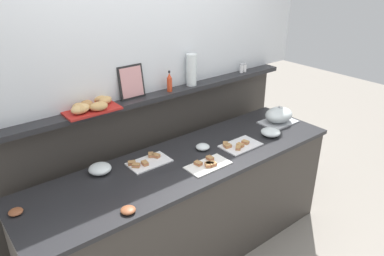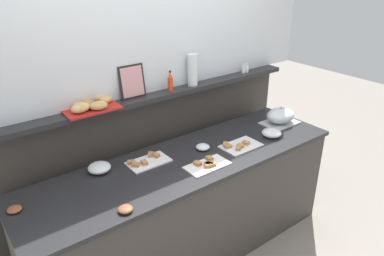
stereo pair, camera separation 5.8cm
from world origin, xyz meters
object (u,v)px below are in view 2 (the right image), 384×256
at_px(hot_sauce_bottle, 170,82).
at_px(water_carafe, 193,70).
at_px(sandwich_platter_front, 147,161).
at_px(glass_bowl_small, 203,147).
at_px(glass_bowl_large, 99,168).
at_px(sandwich_platter_rear, 207,165).
at_px(glass_bowl_medium, 272,133).
at_px(condiment_bowl_dark, 125,209).
at_px(bread_basket, 90,105).
at_px(pepper_shaker, 247,68).
at_px(serving_cloche, 280,116).
at_px(salt_shaker, 244,69).
at_px(sandwich_platter_side, 239,146).
at_px(framed_picture, 132,82).
at_px(condiment_bowl_teal, 14,209).

bearing_deg(hot_sauce_bottle, water_carafe, 3.59).
distance_m(sandwich_platter_front, glass_bowl_small, 0.48).
bearing_deg(sandwich_platter_front, glass_bowl_small, -11.27).
relative_size(glass_bowl_large, glass_bowl_small, 1.48).
relative_size(sandwich_platter_rear, glass_bowl_medium, 1.99).
distance_m(sandwich_platter_rear, condiment_bowl_dark, 0.75).
bearing_deg(bread_basket, glass_bowl_large, -107.50).
height_order(glass_bowl_small, pepper_shaker, pepper_shaker).
relative_size(serving_cloche, salt_shaker, 3.91).
xyz_separation_m(sandwich_platter_side, glass_bowl_medium, (0.36, -0.03, 0.02)).
xyz_separation_m(sandwich_platter_front, glass_bowl_medium, (1.10, -0.27, 0.02)).
bearing_deg(water_carafe, salt_shaker, 0.00).
distance_m(sandwich_platter_rear, pepper_shaker, 1.27).
relative_size(serving_cloche, glass_bowl_small, 3.02).
bearing_deg(bread_basket, salt_shaker, 0.40).
distance_m(sandwich_platter_front, bread_basket, 0.59).
xyz_separation_m(sandwich_platter_rear, glass_bowl_small, (0.14, 0.22, 0.01)).
bearing_deg(water_carafe, hot_sauce_bottle, -176.41).
height_order(glass_bowl_small, framed_picture, framed_picture).
xyz_separation_m(sandwich_platter_front, pepper_shaker, (1.35, 0.32, 0.43)).
height_order(condiment_bowl_teal, framed_picture, framed_picture).
xyz_separation_m(glass_bowl_medium, hot_sauce_bottle, (-0.67, 0.57, 0.45)).
height_order(glass_bowl_medium, condiment_bowl_teal, glass_bowl_medium).
bearing_deg(pepper_shaker, sandwich_platter_rear, -147.99).
height_order(serving_cloche, water_carafe, water_carafe).
relative_size(serving_cloche, condiment_bowl_teal, 3.92).
distance_m(serving_cloche, salt_shaker, 0.58).
bearing_deg(condiment_bowl_teal, glass_bowl_large, 10.88).
relative_size(sandwich_platter_front, hot_sauce_bottle, 1.83).
distance_m(serving_cloche, pepper_shaker, 0.58).
xyz_separation_m(glass_bowl_medium, framed_picture, (-0.99, 0.62, 0.50)).
distance_m(condiment_bowl_teal, hot_sauce_bottle, 1.50).
height_order(glass_bowl_large, condiment_bowl_teal, glass_bowl_large).
bearing_deg(water_carafe, glass_bowl_medium, -54.26).
bearing_deg(hot_sauce_bottle, sandwich_platter_front, -145.18).
bearing_deg(glass_bowl_small, framed_picture, 129.02).
xyz_separation_m(hot_sauce_bottle, salt_shaker, (0.87, 0.02, -0.03)).
height_order(sandwich_platter_front, serving_cloche, serving_cloche).
distance_m(salt_shaker, pepper_shaker, 0.04).
relative_size(bread_basket, framed_picture, 1.52).
height_order(sandwich_platter_front, pepper_shaker, pepper_shaker).
bearing_deg(serving_cloche, pepper_shaker, 93.47).
bearing_deg(condiment_bowl_dark, sandwich_platter_front, 46.43).
relative_size(sandwich_platter_side, pepper_shaker, 3.79).
distance_m(sandwich_platter_front, condiment_bowl_teal, 0.96).
bearing_deg(sandwich_platter_side, pepper_shaker, 42.54).
bearing_deg(hot_sauce_bottle, condiment_bowl_dark, -138.99).
distance_m(glass_bowl_small, bread_basket, 0.94).
bearing_deg(condiment_bowl_dark, sandwich_platter_rear, 8.89).
height_order(serving_cloche, bread_basket, bread_basket).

